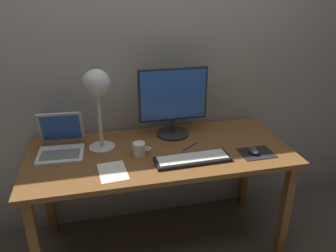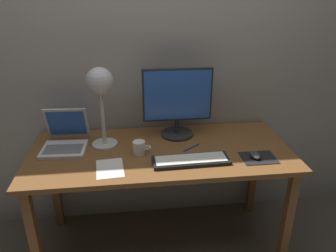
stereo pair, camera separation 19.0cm
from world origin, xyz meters
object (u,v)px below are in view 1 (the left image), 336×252
(keyboard_main, at_px, (193,159))
(pen, at_px, (190,146))
(laptop, at_px, (61,142))
(monitor, at_px, (173,100))
(coffee_mug, at_px, (140,149))
(mouse, at_px, (253,150))
(desk_lamp, at_px, (97,90))

(keyboard_main, xyz_separation_m, pen, (0.04, 0.17, -0.01))
(keyboard_main, height_order, laptop, laptop)
(monitor, relative_size, coffee_mug, 4.21)
(keyboard_main, height_order, pen, keyboard_main)
(mouse, bearing_deg, coffee_mug, 169.15)
(desk_lamp, xyz_separation_m, coffee_mug, (0.21, -0.14, -0.34))
(pen, bearing_deg, monitor, 107.20)
(laptop, relative_size, coffee_mug, 2.82)
(keyboard_main, height_order, coffee_mug, coffee_mug)
(laptop, xyz_separation_m, pen, (0.78, -0.13, -0.06))
(keyboard_main, relative_size, mouse, 4.62)
(desk_lamp, bearing_deg, laptop, 175.30)
(keyboard_main, xyz_separation_m, desk_lamp, (-0.50, 0.28, 0.36))
(monitor, xyz_separation_m, keyboard_main, (0.03, -0.37, -0.24))
(monitor, bearing_deg, keyboard_main, -85.89)
(coffee_mug, bearing_deg, monitor, 42.48)
(monitor, xyz_separation_m, laptop, (-0.71, -0.08, -0.18))
(pen, bearing_deg, laptop, 170.78)
(mouse, bearing_deg, keyboard_main, -179.42)
(monitor, relative_size, keyboard_main, 1.03)
(laptop, bearing_deg, coffee_mug, -19.80)
(mouse, height_order, pen, mouse)
(mouse, xyz_separation_m, pen, (-0.35, 0.17, -0.02))
(coffee_mug, relative_size, pen, 0.78)
(desk_lamp, relative_size, pen, 3.57)
(keyboard_main, distance_m, laptop, 0.80)
(laptop, bearing_deg, keyboard_main, -21.75)
(monitor, xyz_separation_m, coffee_mug, (-0.26, -0.24, -0.21))
(mouse, bearing_deg, pen, 154.50)
(monitor, distance_m, keyboard_main, 0.44)
(monitor, relative_size, laptop, 1.49)
(coffee_mug, bearing_deg, keyboard_main, -24.73)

